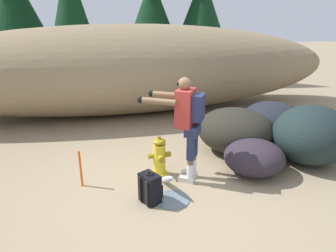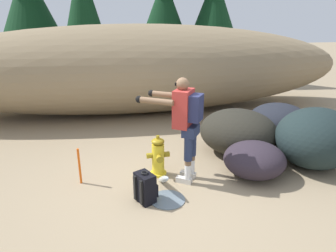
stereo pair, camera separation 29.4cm
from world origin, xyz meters
name	(u,v)px [view 2 (the right image)]	position (x,y,z in m)	size (l,w,h in m)	color
ground_plane	(168,185)	(0.00, 0.00, -0.02)	(56.00, 56.00, 0.04)	#998466
dirt_embankment	(137,69)	(0.00, 4.27, 1.20)	(12.26, 3.20, 2.40)	#897556
fire_hydrant	(158,157)	(-0.10, 0.35, 0.32)	(0.39, 0.33, 0.70)	yellow
hydrant_water_jet	(165,185)	(-0.10, -0.22, 0.12)	(0.51, 0.93, 0.47)	silver
utility_worker	(184,118)	(0.27, 0.10, 1.06)	(1.02, 0.87, 1.68)	beige
spare_backpack	(145,188)	(-0.42, -0.40, 0.22)	(0.35, 0.36, 0.47)	black
boulder_large	(238,132)	(1.57, 0.89, 0.44)	(1.49, 1.29, 0.88)	#27251E
boulder_mid	(316,138)	(2.67, 0.12, 0.53)	(1.43, 1.33, 1.06)	#1D2A2A
boulder_small	(279,121)	(2.82, 1.54, 0.38)	(1.32, 1.38, 0.75)	#21242C
boulder_outlier	(254,159)	(1.47, 0.00, 0.29)	(1.04, 1.01, 0.57)	#2D242E
survey_stake	(80,166)	(-1.37, 0.31, 0.30)	(0.04, 0.04, 0.60)	#E55914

